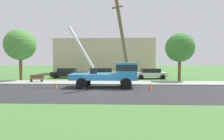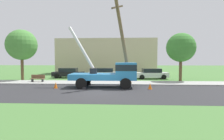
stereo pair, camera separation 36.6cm
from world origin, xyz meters
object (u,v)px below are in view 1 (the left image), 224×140
park_bench (37,79)px  traffic_cone_curbside (124,83)px  parked_sedan_white (150,74)px  roadside_tree_far (20,45)px  parked_sedan_black (67,73)px  roadside_tree_near (180,48)px  traffic_cone_ahead (150,86)px  leaning_utility_pole (123,42)px  traffic_cone_behind (56,85)px  utility_truck (112,73)px  parked_sedan_silver (104,73)px

park_bench → traffic_cone_curbside: bearing=-11.7°
parked_sedan_white → roadside_tree_far: (-16.74, -2.80, 3.77)m
parked_sedan_black → roadside_tree_near: 15.68m
traffic_cone_ahead → leaning_utility_pole: bearing=144.1°
traffic_cone_ahead → traffic_cone_behind: same height
parked_sedan_black → parked_sedan_white: bearing=-3.8°
traffic_cone_behind → park_bench: size_ratio=0.35×
utility_truck → parked_sedan_black: size_ratio=1.53×
utility_truck → parked_sedan_black: bearing=126.9°
traffic_cone_behind → parked_sedan_silver: (3.55, 10.13, 0.43)m
roadside_tree_near → park_bench: bearing=-172.0°
parked_sedan_silver → roadside_tree_far: bearing=-160.3°
utility_truck → park_bench: (-8.76, 3.28, -0.95)m
park_bench → roadside_tree_near: bearing=8.0°
roadside_tree_near → parked_sedan_silver: bearing=159.8°
utility_truck → parked_sedan_white: (4.96, 8.34, -0.70)m
roadside_tree_far → traffic_cone_ahead: bearing=-23.3°
parked_sedan_silver → roadside_tree_far: roadside_tree_far is taller
parked_sedan_silver → traffic_cone_curbside: bearing=-70.8°
park_bench → leaning_utility_pole: bearing=-14.6°
utility_truck → traffic_cone_ahead: size_ratio=12.16×
utility_truck → park_bench: bearing=159.5°
traffic_cone_ahead → parked_sedan_silver: bearing=116.4°
leaning_utility_pole → traffic_cone_curbside: 4.16m
park_bench → roadside_tree_near: 17.37m
utility_truck → parked_sedan_silver: utility_truck is taller
parked_sedan_black → parked_sedan_silver: bearing=0.7°
traffic_cone_curbside → park_bench: park_bench is taller
traffic_cone_ahead → roadside_tree_near: size_ratio=0.10×
utility_truck → traffic_cone_curbside: size_ratio=12.16×
traffic_cone_ahead → parked_sedan_white: (1.50, 9.36, 0.43)m
parked_sedan_silver → roadside_tree_far: size_ratio=0.69×
parked_sedan_silver → parked_sedan_white: same height
roadside_tree_far → parked_sedan_white: bearing=9.5°
parked_sedan_silver → roadside_tree_far: 11.46m
leaning_utility_pole → park_bench: (-9.81, 2.55, -3.95)m
parked_sedan_silver → park_bench: size_ratio=2.76×
parked_sedan_white → utility_truck: bearing=-120.7°
utility_truck → park_bench: 9.40m
traffic_cone_curbside → parked_sedan_silver: 8.45m
utility_truck → parked_sedan_black: (-6.85, 9.12, -0.70)m
utility_truck → traffic_cone_behind: (-5.14, -0.94, -1.13)m
park_bench → roadside_tree_far: bearing=143.2°
roadside_tree_near → traffic_cone_ahead: bearing=-124.6°
traffic_cone_behind → traffic_cone_curbside: 6.68m
park_bench → parked_sedan_white: bearing=20.3°
park_bench → traffic_cone_ahead: bearing=-19.4°
traffic_cone_curbside → parked_sedan_black: bearing=135.4°
leaning_utility_pole → park_bench: leaning_utility_pole is taller
parked_sedan_silver → utility_truck: bearing=-80.1°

